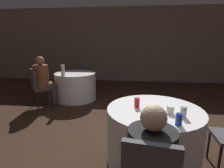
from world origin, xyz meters
name	(u,v)px	position (x,y,z in m)	size (l,w,h in m)	color
ground_plane	(133,161)	(0.00, 0.00, 0.00)	(16.00, 16.00, 0.00)	#382319
wall_back	(134,45)	(0.00, 4.89, 1.40)	(16.00, 0.06, 2.80)	gray
table_near	(153,135)	(0.24, 0.06, 0.36)	(1.18, 1.18, 0.72)	white
table_far	(76,86)	(-1.55, 2.41, 0.36)	(1.07, 1.07, 0.72)	white
chair_far_north	(83,74)	(-1.60, 3.36, 0.54)	(0.42, 0.43, 0.91)	#47474C
chair_far_southwest	(38,85)	(-2.27, 1.79, 0.54)	(0.56, 0.56, 0.91)	#47474C
person_floral_shirt	(44,81)	(-2.15, 1.89, 0.61)	(0.48, 0.47, 1.20)	#4C4238
person_black_shirt	(151,165)	(0.12, -0.78, 0.57)	(0.39, 0.52, 1.10)	#33384C
pizza_plate_near	(153,108)	(0.22, 0.06, 0.73)	(0.22, 0.22, 0.02)	white
soda_can_blue	(179,119)	(0.42, -0.36, 0.78)	(0.07, 0.07, 0.12)	#1E38A5
soda_can_silver	(183,112)	(0.52, -0.15, 0.78)	(0.07, 0.07, 0.12)	silver
soda_can_red	(137,103)	(0.02, 0.09, 0.78)	(0.07, 0.07, 0.12)	red
cup_near	(170,110)	(0.40, -0.06, 0.77)	(0.08, 0.08, 0.09)	silver
bottle_far	(63,70)	(-1.71, 1.99, 0.86)	(0.09, 0.09, 0.27)	white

